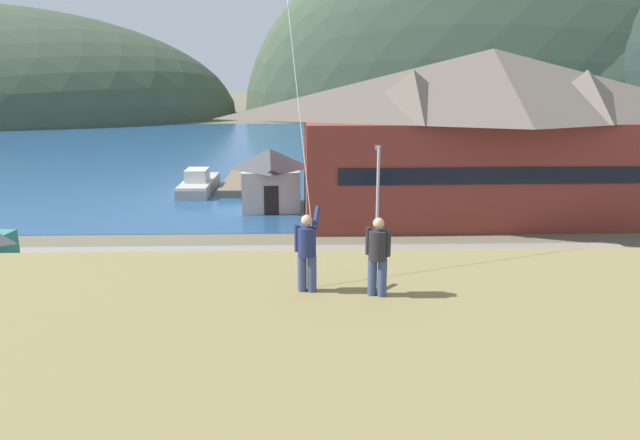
# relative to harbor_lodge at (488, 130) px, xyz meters

# --- Properties ---
(ground_plane) EXTENTS (600.00, 600.00, 0.00)m
(ground_plane) POSITION_rel_harbor_lodge_xyz_m (-13.69, -22.65, -6.50)
(ground_plane) COLOR #66604C
(parking_lot_pad) EXTENTS (40.00, 20.00, 0.10)m
(parking_lot_pad) POSITION_rel_harbor_lodge_xyz_m (-13.69, -17.65, -6.45)
(parking_lot_pad) COLOR gray
(parking_lot_pad) RESTS_ON ground
(bay_water) EXTENTS (360.00, 84.00, 0.03)m
(bay_water) POSITION_rel_harbor_lodge_xyz_m (-13.69, 37.35, -6.48)
(bay_water) COLOR navy
(bay_water) RESTS_ON ground
(far_hill_east_peak) EXTENTS (131.13, 57.21, 93.64)m
(far_hill_east_peak) POSITION_rel_harbor_lodge_xyz_m (38.33, 96.16, -6.50)
(far_hill_east_peak) COLOR #3D4C38
(far_hill_east_peak) RESTS_ON ground
(harbor_lodge) EXTENTS (28.66, 12.37, 12.21)m
(harbor_lodge) POSITION_rel_harbor_lodge_xyz_m (0.00, 0.00, 0.00)
(harbor_lodge) COLOR brown
(harbor_lodge) RESTS_ON ground
(storage_shed_waterside) EXTENTS (5.13, 5.23, 4.80)m
(storage_shed_waterside) POSITION_rel_harbor_lodge_xyz_m (-16.20, 2.74, -4.01)
(storage_shed_waterside) COLOR beige
(storage_shed_waterside) RESTS_ON ground
(wharf_dock) EXTENTS (3.20, 11.60, 0.70)m
(wharf_dock) POSITION_rel_harbor_lodge_xyz_m (-19.42, 12.37, -6.15)
(wharf_dock) COLOR #70604C
(wharf_dock) RESTS_ON ground
(moored_boat_wharfside) EXTENTS (2.69, 8.37, 2.16)m
(moored_boat_wharfside) POSITION_rel_harbor_lodge_xyz_m (-23.13, 9.68, -5.78)
(moored_boat_wharfside) COLOR #A8A399
(moored_boat_wharfside) RESTS_ON ground
(parked_car_mid_row_center) EXTENTS (4.30, 2.26, 1.82)m
(parked_car_mid_row_center) POSITION_rel_harbor_lodge_xyz_m (-1.17, -22.72, -5.43)
(parked_car_mid_row_center) COLOR #9EA3A8
(parked_car_mid_row_center) RESTS_ON parking_lot_pad
(parked_car_mid_row_far) EXTENTS (4.28, 2.22, 1.82)m
(parked_car_mid_row_far) POSITION_rel_harbor_lodge_xyz_m (-6.11, -22.56, -5.43)
(parked_car_mid_row_far) COLOR navy
(parked_car_mid_row_far) RESTS_ON parking_lot_pad
(parked_car_corner_spot) EXTENTS (4.23, 2.12, 1.82)m
(parked_car_corner_spot) POSITION_rel_harbor_lodge_xyz_m (-7.45, -15.98, -5.43)
(parked_car_corner_spot) COLOR navy
(parked_car_corner_spot) RESTS_ON parking_lot_pad
(parked_car_front_row_silver) EXTENTS (4.23, 2.11, 1.82)m
(parked_car_front_row_silver) POSITION_rel_harbor_lodge_xyz_m (-22.63, -16.14, -5.43)
(parked_car_front_row_silver) COLOR #236633
(parked_car_front_row_silver) RESTS_ON parking_lot_pad
(parked_car_back_row_left) EXTENTS (4.33, 2.32, 1.82)m
(parked_car_back_row_left) POSITION_rel_harbor_lodge_xyz_m (-21.13, -22.57, -5.43)
(parked_car_back_row_left) COLOR slate
(parked_car_back_row_left) RESTS_ON parking_lot_pad
(parked_car_lone_by_shed) EXTENTS (4.36, 2.38, 1.82)m
(parked_car_lone_by_shed) POSITION_rel_harbor_lodge_xyz_m (-14.34, -15.58, -5.43)
(parked_car_lone_by_shed) COLOR navy
(parked_car_lone_by_shed) RESTS_ON parking_lot_pad
(parking_light_pole) EXTENTS (0.24, 0.78, 6.71)m
(parking_light_pole) POSITION_rel_harbor_lodge_xyz_m (-9.61, -12.09, -2.51)
(parking_light_pole) COLOR #ADADB2
(parking_light_pole) RESTS_ON parking_lot_pad
(person_kite_flyer) EXTENTS (0.58, 0.63, 1.86)m
(person_kite_flyer) POSITION_rel_harbor_lodge_xyz_m (-13.50, -30.24, 0.39)
(person_kite_flyer) COLOR #384770
(person_kite_flyer) RESTS_ON grassy_hill_foreground
(person_companion) EXTENTS (0.52, 0.40, 1.74)m
(person_companion) POSITION_rel_harbor_lodge_xyz_m (-11.98, -30.54, 0.37)
(person_companion) COLOR #384770
(person_companion) RESTS_ON grassy_hill_foreground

